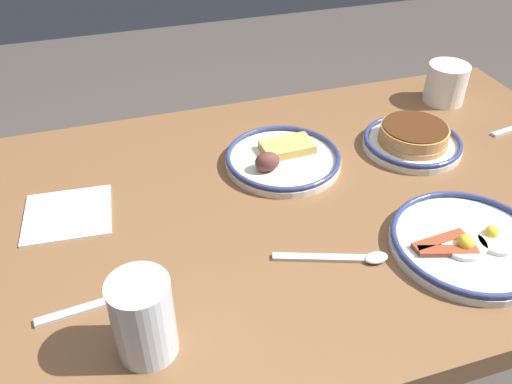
% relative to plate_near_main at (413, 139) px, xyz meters
% --- Properties ---
extents(dining_table, '(1.34, 0.79, 0.76)m').
position_rel_plate_near_main_xyz_m(dining_table, '(0.29, 0.09, -0.12)').
color(dining_table, brown).
rests_on(dining_table, ground_plane).
extents(plate_near_main, '(0.20, 0.20, 0.05)m').
position_rel_plate_near_main_xyz_m(plate_near_main, '(0.00, 0.00, 0.00)').
color(plate_near_main, silver).
rests_on(plate_near_main, dining_table).
extents(plate_center_pancakes, '(0.23, 0.23, 0.05)m').
position_rel_plate_near_main_xyz_m(plate_center_pancakes, '(0.28, -0.02, -0.01)').
color(plate_center_pancakes, silver).
rests_on(plate_center_pancakes, dining_table).
extents(plate_far_companion, '(0.26, 0.26, 0.04)m').
position_rel_plate_near_main_xyz_m(plate_far_companion, '(0.07, 0.30, -0.01)').
color(plate_far_companion, white).
rests_on(plate_far_companion, dining_table).
extents(coffee_mug, '(0.12, 0.10, 0.09)m').
position_rel_plate_near_main_xyz_m(coffee_mug, '(-0.18, -0.16, 0.03)').
color(coffee_mug, white).
rests_on(coffee_mug, dining_table).
extents(drinking_glass, '(0.08, 0.08, 0.13)m').
position_rel_plate_near_main_xyz_m(drinking_glass, '(0.60, 0.34, 0.04)').
color(drinking_glass, silver).
rests_on(drinking_glass, dining_table).
extents(paper_napkin, '(0.16, 0.15, 0.00)m').
position_rel_plate_near_main_xyz_m(paper_napkin, '(0.70, 0.01, -0.02)').
color(paper_napkin, white).
rests_on(paper_napkin, dining_table).
extents(fork_near, '(0.18, 0.04, 0.01)m').
position_rel_plate_near_main_xyz_m(fork_near, '(0.66, 0.24, -0.02)').
color(fork_near, silver).
rests_on(fork_near, dining_table).
extents(tea_spoon, '(0.18, 0.07, 0.01)m').
position_rel_plate_near_main_xyz_m(tea_spoon, '(0.27, 0.26, -0.02)').
color(tea_spoon, silver).
rests_on(tea_spoon, dining_table).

